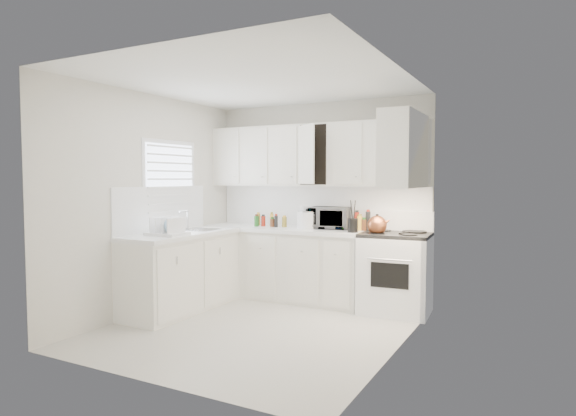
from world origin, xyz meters
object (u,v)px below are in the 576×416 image
Objects in this scene: stove at (396,262)px; utensil_crock at (353,216)px; rice_cooker at (307,219)px; microwave at (330,215)px; tea_kettle at (377,224)px; dish_rack at (167,225)px.

utensil_crock is (-0.49, -0.12, 0.54)m from stove.
stove is 1.27m from rice_cooker.
microwave is 0.30m from rice_cooker.
tea_kettle is at bearing -23.03° from rice_cooker.
microwave is (-0.73, 0.32, 0.05)m from tea_kettle.
rice_cooker is (-1.00, 0.19, 0.01)m from tea_kettle.
stove is 3.05× the size of utensil_crock.
utensil_crock reaches higher than dish_rack.
dish_rack is (-1.10, -1.41, -0.01)m from rice_cooker.
tea_kettle is at bearing -33.59° from microwave.
microwave is at bearing 49.01° from dish_rack.
tea_kettle is 0.80m from microwave.
dish_rack is at bearing -158.52° from tea_kettle.
microwave is 2.06m from dish_rack.
utensil_crock reaches higher than tea_kettle.
dish_rack is at bearing -140.42° from rice_cooker.
stove reaches higher than tea_kettle.
utensil_crock is at bearing 35.88° from dish_rack.
dish_rack is (-2.28, -1.39, 0.46)m from stove.
utensil_crock is at bearing -43.79° from microwave.
microwave reaches higher than stove.
rice_cooker is 0.64× the size of utensil_crock.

